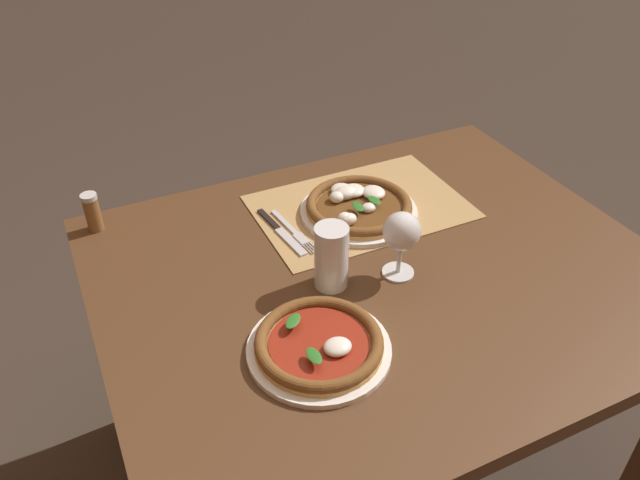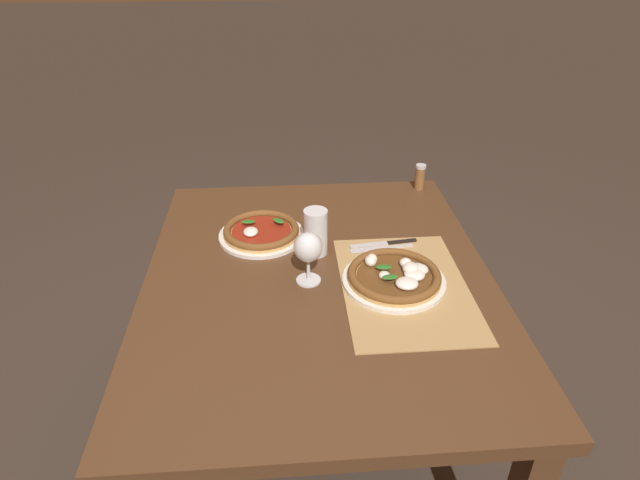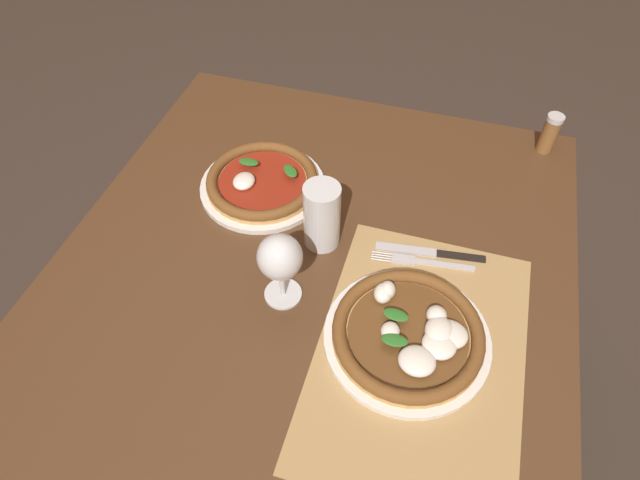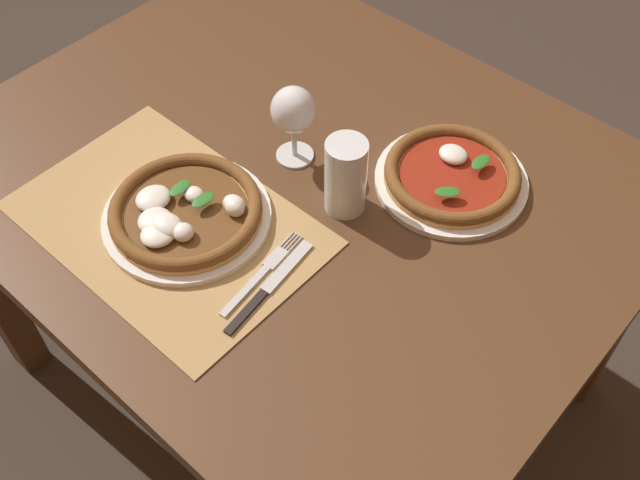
{
  "view_description": "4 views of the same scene",
  "coord_description": "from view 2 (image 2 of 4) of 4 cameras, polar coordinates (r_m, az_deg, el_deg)",
  "views": [
    {
      "loc": [
        0.58,
        0.91,
        1.61
      ],
      "look_at": [
        0.11,
        -0.08,
        0.8
      ],
      "focal_mm": 35.0,
      "sensor_mm": 36.0,
      "label": 1
    },
    {
      "loc": [
        -1.26,
        0.09,
        1.62
      ],
      "look_at": [
        0.1,
        -0.01,
        0.8
      ],
      "focal_mm": 30.0,
      "sensor_mm": 36.0,
      "label": 2
    },
    {
      "loc": [
        -0.55,
        -0.2,
        1.57
      ],
      "look_at": [
        0.07,
        -0.01,
        0.81
      ],
      "focal_mm": 30.0,
      "sensor_mm": 36.0,
      "label": 3
    },
    {
      "loc": [
        0.67,
        -0.68,
        1.72
      ],
      "look_at": [
        0.17,
        -0.11,
        0.78
      ],
      "focal_mm": 42.0,
      "sensor_mm": 36.0,
      "label": 4
    }
  ],
  "objects": [
    {
      "name": "paper_placemat",
      "position": [
        1.51,
        9.02,
        -4.92
      ],
      "size": [
        0.52,
        0.35,
        0.0
      ],
      "primitive_type": "cube",
      "color": "#A88451",
      "rests_on": "dining_table"
    },
    {
      "name": "knife",
      "position": [
        1.69,
        6.78,
        -0.38
      ],
      "size": [
        0.04,
        0.22,
        0.01
      ],
      "color": "black",
      "rests_on": "paper_placemat"
    },
    {
      "name": "dining_table",
      "position": [
        1.6,
        -0.12,
        -6.8
      ],
      "size": [
        1.22,
        0.99,
        0.74
      ],
      "color": "#4C301C",
      "rests_on": "ground"
    },
    {
      "name": "wine_glass",
      "position": [
        1.46,
        -1.28,
        -1.0
      ],
      "size": [
        0.08,
        0.08,
        0.16
      ],
      "color": "silver",
      "rests_on": "dining_table"
    },
    {
      "name": "pepper_shaker",
      "position": [
        2.05,
        10.61,
        6.64
      ],
      "size": [
        0.04,
        0.04,
        0.1
      ],
      "color": "brown",
      "rests_on": "dining_table"
    },
    {
      "name": "ground_plane",
      "position": [
        2.05,
        -0.1,
        -20.99
      ],
      "size": [
        24.0,
        24.0,
        0.0
      ],
      "primitive_type": "plane",
      "color": "#382D26"
    },
    {
      "name": "pizza_far",
      "position": [
        1.72,
        -6.29,
        0.88
      ],
      "size": [
        0.27,
        0.27,
        0.04
      ],
      "color": "silver",
      "rests_on": "dining_table"
    },
    {
      "name": "fork",
      "position": [
        1.66,
        6.57,
        -0.89
      ],
      "size": [
        0.04,
        0.2,
        0.0
      ],
      "color": "#B7B7BC",
      "rests_on": "paper_placemat"
    },
    {
      "name": "pizza_near",
      "position": [
        1.51,
        8.01,
        -3.85
      ],
      "size": [
        0.29,
        0.29,
        0.05
      ],
      "color": "silver",
      "rests_on": "paper_placemat"
    },
    {
      "name": "pint_glass",
      "position": [
        1.6,
        -0.43,
        0.76
      ],
      "size": [
        0.07,
        0.07,
        0.15
      ],
      "color": "silver",
      "rests_on": "dining_table"
    }
  ]
}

